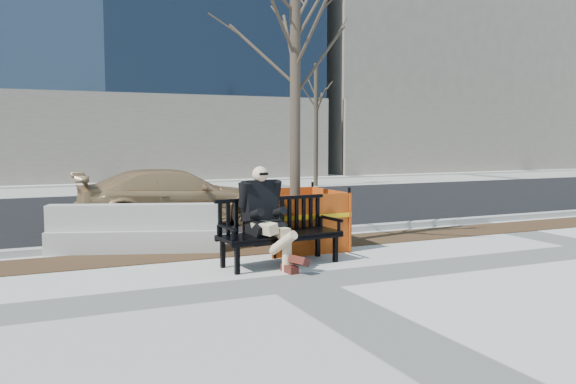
{
  "coord_description": "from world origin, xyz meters",
  "views": [
    {
      "loc": [
        -3.35,
        -7.33,
        2.01
      ],
      "look_at": [
        0.68,
        1.73,
        1.09
      ],
      "focal_mm": 36.89,
      "sensor_mm": 36.0,
      "label": 1
    }
  ],
  "objects_px": {
    "bench": "(280,265)",
    "jersey_barrier_left": "(135,252)",
    "seated_man": "(264,266)",
    "tree_fence": "(295,248)",
    "sedan": "(176,225)"
  },
  "relations": [
    {
      "from": "bench",
      "to": "jersey_barrier_left",
      "type": "height_order",
      "value": "bench"
    },
    {
      "from": "seated_man",
      "to": "tree_fence",
      "type": "xyz_separation_m",
      "value": [
        1.08,
        1.17,
        0.0
      ]
    },
    {
      "from": "tree_fence",
      "to": "bench",
      "type": "bearing_deg",
      "value": -123.96
    },
    {
      "from": "sedan",
      "to": "jersey_barrier_left",
      "type": "bearing_deg",
      "value": 155.57
    },
    {
      "from": "bench",
      "to": "tree_fence",
      "type": "relative_size",
      "value": 0.35
    },
    {
      "from": "sedan",
      "to": "jersey_barrier_left",
      "type": "height_order",
      "value": "sedan"
    },
    {
      "from": "seated_man",
      "to": "sedan",
      "type": "height_order",
      "value": "seated_man"
    },
    {
      "from": "bench",
      "to": "sedan",
      "type": "distance_m",
      "value": 4.95
    },
    {
      "from": "bench",
      "to": "tree_fence",
      "type": "xyz_separation_m",
      "value": [
        0.8,
        1.19,
        0.0
      ]
    },
    {
      "from": "bench",
      "to": "tree_fence",
      "type": "height_order",
      "value": "tree_fence"
    },
    {
      "from": "jersey_barrier_left",
      "to": "seated_man",
      "type": "bearing_deg",
      "value": -31.07
    },
    {
      "from": "sedan",
      "to": "jersey_barrier_left",
      "type": "xyz_separation_m",
      "value": [
        -1.41,
        -2.91,
        0.0
      ]
    },
    {
      "from": "seated_man",
      "to": "sedan",
      "type": "xyz_separation_m",
      "value": [
        -0.24,
        4.9,
        0.0
      ]
    },
    {
      "from": "tree_fence",
      "to": "sedan",
      "type": "distance_m",
      "value": 3.96
    },
    {
      "from": "bench",
      "to": "seated_man",
      "type": "height_order",
      "value": "seated_man"
    }
  ]
}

